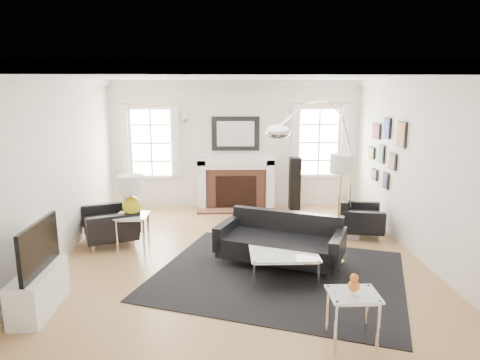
{
  "coord_description": "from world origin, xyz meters",
  "views": [
    {
      "loc": [
        -0.26,
        -6.45,
        2.54
      ],
      "look_at": [
        -0.0,
        0.3,
        1.15
      ],
      "focal_mm": 32.0,
      "sensor_mm": 36.0,
      "label": 1
    }
  ],
  "objects_px": {
    "coffee_table": "(282,252)",
    "arc_floor_lamp": "(318,168)",
    "armchair_left": "(114,223)",
    "fireplace": "(236,184)",
    "sofa": "(281,242)",
    "gourd_lamp": "(131,192)",
    "armchair_right": "(358,218)"
  },
  "relations": [
    {
      "from": "coffee_table",
      "to": "arc_floor_lamp",
      "type": "xyz_separation_m",
      "value": [
        0.7,
        1.06,
        0.99
      ]
    },
    {
      "from": "armchair_left",
      "to": "coffee_table",
      "type": "distance_m",
      "value": 3.07
    },
    {
      "from": "fireplace",
      "to": "arc_floor_lamp",
      "type": "bearing_deg",
      "value": -64.56
    },
    {
      "from": "sofa",
      "to": "gourd_lamp",
      "type": "distance_m",
      "value": 2.56
    },
    {
      "from": "armchair_right",
      "to": "gourd_lamp",
      "type": "height_order",
      "value": "gourd_lamp"
    },
    {
      "from": "fireplace",
      "to": "sofa",
      "type": "distance_m",
      "value": 3.21
    },
    {
      "from": "armchair_right",
      "to": "coffee_table",
      "type": "bearing_deg",
      "value": -132.62
    },
    {
      "from": "sofa",
      "to": "armchair_right",
      "type": "xyz_separation_m",
      "value": [
        1.55,
        1.22,
        -0.01
      ]
    },
    {
      "from": "armchair_left",
      "to": "arc_floor_lamp",
      "type": "bearing_deg",
      "value": -7.25
    },
    {
      "from": "gourd_lamp",
      "to": "arc_floor_lamp",
      "type": "height_order",
      "value": "arc_floor_lamp"
    },
    {
      "from": "arc_floor_lamp",
      "to": "fireplace",
      "type": "bearing_deg",
      "value": 115.44
    },
    {
      "from": "coffee_table",
      "to": "gourd_lamp",
      "type": "relative_size",
      "value": 1.38
    },
    {
      "from": "fireplace",
      "to": "sofa",
      "type": "xyz_separation_m",
      "value": [
        0.59,
        -3.15,
        -0.21
      ]
    },
    {
      "from": "fireplace",
      "to": "coffee_table",
      "type": "bearing_deg",
      "value": -81.59
    },
    {
      "from": "armchair_right",
      "to": "coffee_table",
      "type": "height_order",
      "value": "armchair_right"
    },
    {
      "from": "gourd_lamp",
      "to": "coffee_table",
      "type": "bearing_deg",
      "value": -28.58
    },
    {
      "from": "sofa",
      "to": "coffee_table",
      "type": "height_order",
      "value": "sofa"
    },
    {
      "from": "gourd_lamp",
      "to": "arc_floor_lamp",
      "type": "distance_m",
      "value": 3.05
    },
    {
      "from": "armchair_right",
      "to": "arc_floor_lamp",
      "type": "bearing_deg",
      "value": -143.04
    },
    {
      "from": "fireplace",
      "to": "arc_floor_lamp",
      "type": "relative_size",
      "value": 0.68
    },
    {
      "from": "sofa",
      "to": "gourd_lamp",
      "type": "xyz_separation_m",
      "value": [
        -2.37,
        0.74,
        0.61
      ]
    },
    {
      "from": "armchair_left",
      "to": "armchair_right",
      "type": "distance_m",
      "value": 4.29
    },
    {
      "from": "coffee_table",
      "to": "armchair_right",
      "type": "bearing_deg",
      "value": 47.38
    },
    {
      "from": "fireplace",
      "to": "armchair_right",
      "type": "xyz_separation_m",
      "value": [
        2.14,
        -1.92,
        -0.23
      ]
    },
    {
      "from": "sofa",
      "to": "coffee_table",
      "type": "relative_size",
      "value": 2.21
    },
    {
      "from": "armchair_left",
      "to": "armchair_right",
      "type": "height_order",
      "value": "armchair_left"
    },
    {
      "from": "sofa",
      "to": "gourd_lamp",
      "type": "height_order",
      "value": "gourd_lamp"
    },
    {
      "from": "gourd_lamp",
      "to": "fireplace",
      "type": "bearing_deg",
      "value": 53.46
    },
    {
      "from": "fireplace",
      "to": "arc_floor_lamp",
      "type": "xyz_separation_m",
      "value": [
        1.24,
        -2.61,
        0.82
      ]
    },
    {
      "from": "sofa",
      "to": "arc_floor_lamp",
      "type": "xyz_separation_m",
      "value": [
        0.65,
        0.54,
        1.03
      ]
    },
    {
      "from": "armchair_left",
      "to": "gourd_lamp",
      "type": "distance_m",
      "value": 0.73
    },
    {
      "from": "armchair_right",
      "to": "coffee_table",
      "type": "xyz_separation_m",
      "value": [
        -1.6,
        -1.74,
        0.06
      ]
    }
  ]
}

